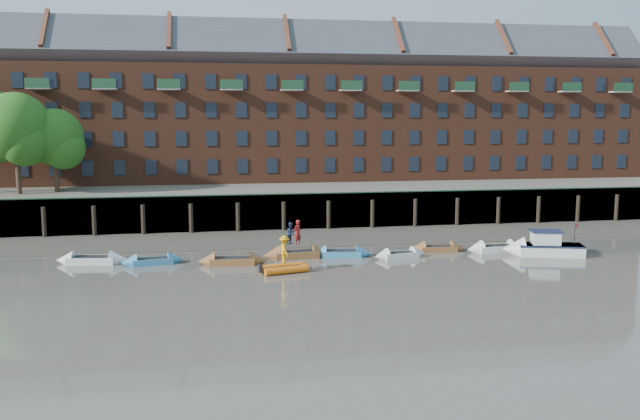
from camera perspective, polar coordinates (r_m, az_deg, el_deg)
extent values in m
plane|color=#5F5952|center=(39.01, 3.57, -7.10)|extent=(220.00, 220.00, 0.00)
cube|color=#3D382F|center=(56.26, -0.60, -2.37)|extent=(110.00, 8.00, 0.50)
cube|color=#4C4336|center=(52.97, -0.02, -3.03)|extent=(110.00, 1.60, 0.10)
cube|color=#2D2A26|center=(60.30, -1.26, -0.13)|extent=(110.00, 0.80, 3.20)
cylinder|color=black|center=(60.57, -22.22, -0.98)|extent=(0.36, 0.36, 2.60)
cylinder|color=black|center=(59.81, -18.48, -0.90)|extent=(0.36, 0.36, 2.60)
cylinder|color=black|center=(59.32, -14.67, -0.82)|extent=(0.36, 0.36, 2.60)
cylinder|color=black|center=(59.09, -10.80, -0.73)|extent=(0.36, 0.36, 2.60)
cylinder|color=black|center=(59.14, -6.92, -0.64)|extent=(0.36, 0.36, 2.60)
cylinder|color=black|center=(59.45, -3.07, -0.55)|extent=(0.36, 0.36, 2.60)
cylinder|color=black|center=(60.03, 0.72, -0.45)|extent=(0.36, 0.36, 2.60)
cylinder|color=black|center=(60.86, 4.43, -0.36)|extent=(0.36, 0.36, 2.60)
cylinder|color=black|center=(61.95, 8.02, -0.27)|extent=(0.36, 0.36, 2.60)
cylinder|color=black|center=(63.27, 11.48, -0.18)|extent=(0.36, 0.36, 2.60)
cylinder|color=black|center=(64.81, 14.78, -0.09)|extent=(0.36, 0.36, 2.60)
cylinder|color=black|center=(66.55, 17.92, -0.01)|extent=(0.36, 0.36, 2.60)
cylinder|color=black|center=(68.49, 20.89, 0.07)|extent=(0.36, 0.36, 2.60)
cylinder|color=black|center=(70.59, 23.69, 0.15)|extent=(0.36, 0.36, 2.60)
cube|color=#264C2D|center=(59.79, -1.22, 1.40)|extent=(110.00, 0.06, 0.10)
cube|color=#5E594D|center=(73.67, -2.79, 1.36)|extent=(110.00, 28.00, 3.20)
cube|color=brown|center=(74.17, -2.93, 7.29)|extent=(80.00, 10.00, 12.00)
cube|color=#42444C|center=(74.42, -2.97, 12.84)|extent=(80.60, 15.56, 15.56)
cube|color=black|center=(70.98, -23.76, 3.19)|extent=(1.10, 0.12, 1.50)
cube|color=black|center=(70.31, -21.39, 3.28)|extent=(1.10, 0.12, 1.50)
cube|color=black|center=(69.76, -18.97, 3.36)|extent=(1.10, 0.12, 1.50)
cube|color=black|center=(69.34, -16.52, 3.44)|extent=(1.10, 0.12, 1.50)
cube|color=black|center=(69.04, -14.04, 3.51)|extent=(1.10, 0.12, 1.50)
cube|color=black|center=(68.87, -11.55, 3.58)|extent=(1.10, 0.12, 1.50)
cube|color=black|center=(68.83, -9.05, 3.64)|extent=(1.10, 0.12, 1.50)
cube|color=black|center=(68.93, -6.55, 3.69)|extent=(1.10, 0.12, 1.50)
cube|color=black|center=(69.15, -4.06, 3.74)|extent=(1.10, 0.12, 1.50)
cube|color=black|center=(69.50, -1.60, 3.78)|extent=(1.10, 0.12, 1.50)
cube|color=black|center=(69.98, 0.84, 3.81)|extent=(1.10, 0.12, 1.50)
cube|color=black|center=(70.59, 3.24, 3.83)|extent=(1.10, 0.12, 1.50)
cube|color=black|center=(71.31, 5.60, 3.85)|extent=(1.10, 0.12, 1.50)
cube|color=black|center=(72.15, 7.90, 3.86)|extent=(1.10, 0.12, 1.50)
cube|color=black|center=(73.11, 10.15, 3.87)|extent=(1.10, 0.12, 1.50)
cube|color=black|center=(74.17, 12.34, 3.87)|extent=(1.10, 0.12, 1.50)
cube|color=black|center=(75.34, 14.46, 3.86)|extent=(1.10, 0.12, 1.50)
cube|color=black|center=(76.61, 16.52, 3.85)|extent=(1.10, 0.12, 1.50)
cube|color=black|center=(77.98, 18.50, 3.83)|extent=(1.10, 0.12, 1.50)
cube|color=black|center=(79.43, 20.42, 3.81)|extent=(1.10, 0.12, 1.50)
cube|color=black|center=(80.97, 22.26, 3.79)|extent=(1.10, 0.12, 1.50)
cube|color=black|center=(82.59, 24.03, 3.76)|extent=(1.10, 0.12, 1.50)
cube|color=black|center=(70.84, -23.89, 5.44)|extent=(1.10, 0.12, 1.50)
cube|color=black|center=(70.16, -21.50, 5.55)|extent=(1.10, 0.12, 1.50)
cube|color=black|center=(69.61, -19.08, 5.66)|extent=(1.10, 0.12, 1.50)
cube|color=black|center=(69.18, -16.61, 5.75)|extent=(1.10, 0.12, 1.50)
cube|color=black|center=(68.88, -14.12, 5.83)|extent=(1.10, 0.12, 1.50)
cube|color=black|center=(68.72, -11.62, 5.91)|extent=(1.10, 0.12, 1.50)
cube|color=black|center=(68.68, -9.10, 5.97)|extent=(1.10, 0.12, 1.50)
cube|color=black|center=(68.77, -6.59, 6.02)|extent=(1.10, 0.12, 1.50)
cube|color=black|center=(69.00, -4.09, 6.06)|extent=(1.10, 0.12, 1.50)
cube|color=black|center=(69.35, -1.61, 6.09)|extent=(1.10, 0.12, 1.50)
cube|color=black|center=(69.83, 0.85, 6.10)|extent=(1.10, 0.12, 1.50)
cube|color=black|center=(70.43, 3.26, 6.11)|extent=(1.10, 0.12, 1.50)
cube|color=black|center=(71.16, 5.63, 6.10)|extent=(1.10, 0.12, 1.50)
cube|color=black|center=(72.01, 7.95, 6.09)|extent=(1.10, 0.12, 1.50)
cube|color=black|center=(72.96, 10.21, 6.06)|extent=(1.10, 0.12, 1.50)
cube|color=black|center=(74.03, 12.41, 6.03)|extent=(1.10, 0.12, 1.50)
cube|color=black|center=(75.20, 14.54, 5.99)|extent=(1.10, 0.12, 1.50)
cube|color=black|center=(76.47, 16.60, 5.94)|extent=(1.10, 0.12, 1.50)
cube|color=black|center=(77.84, 18.59, 5.89)|extent=(1.10, 0.12, 1.50)
cube|color=black|center=(79.30, 20.52, 5.83)|extent=(1.10, 0.12, 1.50)
cube|color=black|center=(80.84, 22.37, 5.77)|extent=(1.10, 0.12, 1.50)
cube|color=black|center=(82.46, 24.15, 5.70)|extent=(1.10, 0.12, 1.50)
cube|color=black|center=(70.80, -24.02, 7.71)|extent=(1.10, 0.12, 1.50)
cube|color=black|center=(70.12, -21.62, 7.84)|extent=(1.10, 0.12, 1.50)
cube|color=black|center=(69.57, -19.18, 7.96)|extent=(1.10, 0.12, 1.50)
cube|color=black|center=(69.14, -16.71, 8.07)|extent=(1.10, 0.12, 1.50)
cube|color=black|center=(68.84, -14.20, 8.16)|extent=(1.10, 0.12, 1.50)
cube|color=black|center=(68.68, -11.68, 8.24)|extent=(1.10, 0.12, 1.50)
cube|color=black|center=(68.64, -9.15, 8.30)|extent=(1.10, 0.12, 1.50)
cube|color=black|center=(68.73, -6.63, 8.35)|extent=(1.10, 0.12, 1.50)
cube|color=black|center=(68.96, -4.11, 8.38)|extent=(1.10, 0.12, 1.50)
cube|color=black|center=(69.31, -1.61, 8.40)|extent=(1.10, 0.12, 1.50)
cube|color=black|center=(69.79, 0.85, 8.40)|extent=(1.10, 0.12, 1.50)
cube|color=black|center=(70.40, 3.28, 8.38)|extent=(1.10, 0.12, 1.50)
cube|color=black|center=(71.12, 5.66, 8.36)|extent=(1.10, 0.12, 1.50)
cube|color=black|center=(71.97, 7.99, 8.31)|extent=(1.10, 0.12, 1.50)
cube|color=black|center=(72.92, 10.26, 8.26)|extent=(1.10, 0.12, 1.50)
cube|color=black|center=(73.99, 12.47, 8.19)|extent=(1.10, 0.12, 1.50)
cube|color=black|center=(75.16, 14.61, 8.12)|extent=(1.10, 0.12, 1.50)
cube|color=black|center=(76.44, 16.69, 8.04)|extent=(1.10, 0.12, 1.50)
cube|color=black|center=(77.80, 18.69, 7.95)|extent=(1.10, 0.12, 1.50)
cube|color=black|center=(79.26, 20.62, 7.85)|extent=(1.10, 0.12, 1.50)
cube|color=black|center=(80.80, 22.47, 7.75)|extent=(1.10, 0.12, 1.50)
cube|color=black|center=(82.43, 24.26, 7.65)|extent=(1.10, 0.12, 1.50)
cube|color=black|center=(70.87, -24.15, 9.97)|extent=(1.10, 0.12, 1.50)
cube|color=black|center=(70.19, -21.74, 10.12)|extent=(1.10, 0.12, 1.50)
cube|color=black|center=(69.64, -19.29, 10.26)|extent=(1.10, 0.12, 1.50)
cube|color=black|center=(69.22, -16.80, 10.38)|extent=(1.10, 0.12, 1.50)
cube|color=black|center=(68.92, -14.29, 10.49)|extent=(1.10, 0.12, 1.50)
cube|color=black|center=(68.75, -11.75, 10.57)|extent=(1.10, 0.12, 1.50)
cube|color=black|center=(68.71, -9.21, 10.64)|extent=(1.10, 0.12, 1.50)
cube|color=black|center=(68.81, -6.67, 10.68)|extent=(1.10, 0.12, 1.50)
cube|color=black|center=(69.03, -4.13, 10.71)|extent=(1.10, 0.12, 1.50)
cube|color=black|center=(69.38, -1.62, 10.71)|extent=(1.10, 0.12, 1.50)
cube|color=black|center=(69.86, 0.86, 10.70)|extent=(1.10, 0.12, 1.50)
cube|color=black|center=(70.47, 3.30, 10.66)|extent=(1.10, 0.12, 1.50)
cube|color=black|center=(71.19, 5.69, 10.61)|extent=(1.10, 0.12, 1.50)
cube|color=black|center=(72.04, 8.04, 10.54)|extent=(1.10, 0.12, 1.50)
cube|color=black|center=(72.99, 10.32, 10.46)|extent=(1.10, 0.12, 1.50)
cube|color=black|center=(74.06, 12.54, 10.36)|extent=(1.10, 0.12, 1.50)
cube|color=black|center=(75.23, 14.69, 10.25)|extent=(1.10, 0.12, 1.50)
cube|color=black|center=(76.50, 16.77, 10.13)|extent=(1.10, 0.12, 1.50)
cube|color=black|center=(77.87, 18.78, 10.01)|extent=(1.10, 0.12, 1.50)
cube|color=black|center=(79.32, 20.72, 9.87)|extent=(1.10, 0.12, 1.50)
cube|color=black|center=(80.87, 22.58, 9.73)|extent=(1.10, 0.12, 1.50)
cube|color=black|center=(82.49, 24.37, 9.59)|extent=(1.10, 0.12, 1.50)
cylinder|color=#3A281C|center=(65.40, -24.09, 3.32)|extent=(0.44, 0.44, 4.75)
sphere|color=#285F1A|center=(65.25, -24.27, 6.39)|extent=(6.08, 6.08, 6.08)
cylinder|color=#3A281C|center=(65.72, -21.33, 3.16)|extent=(0.44, 0.44, 4.00)
sphere|color=#285F1A|center=(65.56, -21.46, 5.73)|extent=(5.12, 5.12, 5.12)
cube|color=silver|center=(49.23, -18.63, -4.02)|extent=(3.33, 1.83, 0.50)
cone|color=silver|center=(48.74, -16.54, -4.05)|extent=(1.41, 1.58, 1.43)
cone|color=silver|center=(49.79, -20.67, -3.98)|extent=(1.41, 1.58, 1.43)
cube|color=black|center=(49.19, -18.64, -3.76)|extent=(2.76, 1.41, 0.06)
cube|color=teal|center=(47.91, -13.93, -4.20)|extent=(2.86, 1.65, 0.42)
cone|color=teal|center=(48.07, -12.06, -4.10)|extent=(1.24, 1.37, 1.22)
cone|color=teal|center=(47.80, -15.81, -4.30)|extent=(1.24, 1.37, 1.22)
cube|color=black|center=(47.87, -13.94, -3.98)|extent=(2.37, 1.28, 0.06)
cube|color=brown|center=(46.81, -7.39, -4.28)|extent=(3.11, 1.56, 0.47)
cone|color=brown|center=(46.79, -5.23, -4.25)|extent=(1.26, 1.44, 1.37)
cone|color=brown|center=(46.89, -9.56, -4.31)|extent=(1.26, 1.44, 1.37)
cube|color=black|center=(46.76, -7.40, -4.02)|extent=(2.58, 1.19, 0.06)
cube|color=brown|center=(48.55, -2.02, -3.77)|extent=(3.21, 1.62, 0.49)
cone|color=brown|center=(48.93, 0.08, -3.67)|extent=(1.31, 1.49, 1.41)
cone|color=brown|center=(48.22, -4.14, -3.86)|extent=(1.31, 1.49, 1.41)
cube|color=black|center=(48.50, -2.02, -3.51)|extent=(2.67, 1.23, 0.06)
cube|color=teal|center=(48.99, 1.81, -3.68)|extent=(2.99, 1.67, 0.44)
cone|color=teal|center=(49.10, 3.74, -3.67)|extent=(1.27, 1.42, 1.28)
cone|color=teal|center=(48.93, -0.13, -3.69)|extent=(1.27, 1.42, 1.28)
cube|color=black|center=(48.95, 1.81, -3.45)|extent=(2.47, 1.29, 0.06)
cube|color=silver|center=(48.92, 6.75, -3.78)|extent=(2.73, 1.59, 0.40)
cone|color=silver|center=(49.59, 8.30, -3.64)|extent=(1.18, 1.31, 1.16)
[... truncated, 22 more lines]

